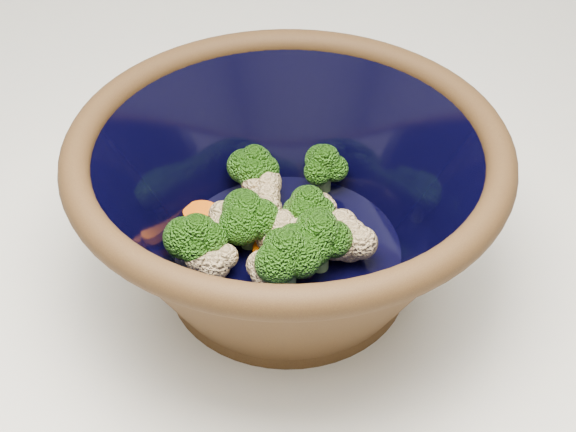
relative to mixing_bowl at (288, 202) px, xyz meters
name	(u,v)px	position (x,y,z in m)	size (l,w,h in m)	color
mixing_bowl	(288,202)	(0.00, 0.00, 0.00)	(0.33, 0.33, 0.14)	black
vegetable_pile	(281,221)	(-0.01, 0.00, -0.02)	(0.16, 0.16, 0.06)	#608442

